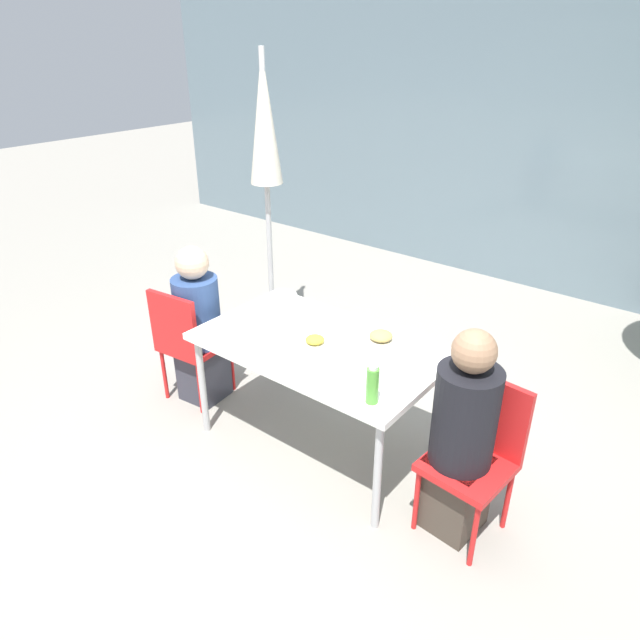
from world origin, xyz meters
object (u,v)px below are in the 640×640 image
at_px(chair_right, 477,446).
at_px(person_right, 462,440).
at_px(closed_umbrella, 265,144).
at_px(bottle, 372,385).
at_px(chair_left, 186,338).
at_px(drinking_cup, 354,359).
at_px(person_left, 199,329).
at_px(salad_bowl, 283,299).

relative_size(chair_right, person_right, 0.73).
height_order(closed_umbrella, bottle, closed_umbrella).
relative_size(chair_right, closed_umbrella, 0.38).
height_order(chair_left, chair_right, same).
bearing_deg(bottle, drinking_cup, 140.48).
relative_size(person_right, drinking_cup, 12.65).
distance_m(chair_right, person_right, 0.11).
relative_size(person_right, closed_umbrella, 0.52).
relative_size(chair_left, person_left, 0.75).
bearing_deg(chair_left, drinking_cup, -2.19).
distance_m(drinking_cup, salad_bowl, 0.94).
bearing_deg(person_left, chair_right, -3.79).
distance_m(person_left, bottle, 1.60).
height_order(person_left, person_right, person_right).
height_order(person_left, salad_bowl, person_left).
relative_size(person_left, bottle, 5.44).
distance_m(chair_right, closed_umbrella, 2.76).
distance_m(chair_right, drinking_cup, 0.78).
bearing_deg(chair_left, salad_bowl, 38.59).
distance_m(person_right, bottle, 0.53).
height_order(closed_umbrella, drinking_cup, closed_umbrella).
relative_size(bottle, drinking_cup, 2.26).
height_order(person_right, salad_bowl, person_right).
distance_m(person_left, person_right, 1.96).
distance_m(chair_left, person_right, 2.01).
bearing_deg(bottle, closed_umbrella, 145.69).
bearing_deg(drinking_cup, bottle, -39.52).
distance_m(closed_umbrella, salad_bowl, 1.32).
xyz_separation_m(chair_right, drinking_cup, (-0.72, -0.08, 0.28)).
height_order(bottle, salad_bowl, bottle).
xyz_separation_m(bottle, drinking_cup, (-0.26, 0.22, -0.05)).
xyz_separation_m(person_right, bottle, (-0.40, -0.22, 0.27)).
height_order(person_right, closed_umbrella, closed_umbrella).
height_order(chair_left, bottle, bottle).
bearing_deg(person_right, closed_umbrella, -19.28).
xyz_separation_m(bottle, salad_bowl, (-1.12, 0.60, -0.07)).
relative_size(chair_right, bottle, 4.07).
relative_size(chair_left, drinking_cup, 9.21).
bearing_deg(chair_right, salad_bowl, -5.35).
height_order(chair_right, drinking_cup, chair_right).
distance_m(person_left, chair_right, 2.02).
bearing_deg(person_left, salad_bowl, 35.52).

